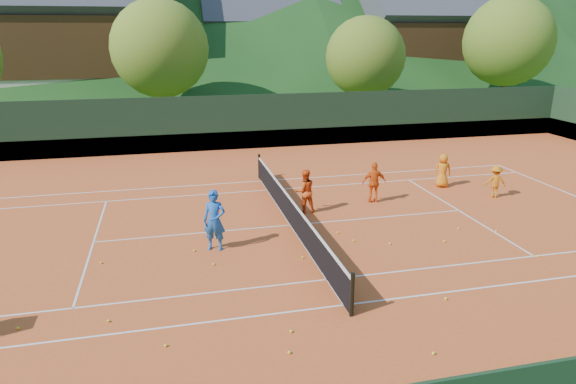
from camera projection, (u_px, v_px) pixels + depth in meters
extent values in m
plane|color=#2E4C18|center=(291.00, 226.00, 17.56)|extent=(400.00, 400.00, 0.00)
cube|color=#C64D20|center=(291.00, 225.00, 17.55)|extent=(40.00, 24.00, 0.02)
imported|color=blue|center=(214.00, 220.00, 15.35)|extent=(0.80, 0.66, 1.87)
imported|color=#FB5416|center=(305.00, 191.00, 18.57)|extent=(0.83, 0.67, 1.61)
imported|color=orange|center=(374.00, 182.00, 19.65)|extent=(0.97, 0.49, 1.59)
imported|color=orange|center=(443.00, 171.00, 21.59)|extent=(0.81, 0.65, 1.43)
imported|color=orange|center=(495.00, 181.00, 20.28)|extent=(0.95, 0.72, 1.29)
sphere|color=yellow|center=(108.00, 321.00, 11.73)|extent=(0.07, 0.07, 0.07)
sphere|color=yellow|center=(101.00, 263.00, 14.66)|extent=(0.07, 0.07, 0.07)
sphere|color=yellow|center=(289.00, 352.00, 10.59)|extent=(0.07, 0.07, 0.07)
sphere|color=yellow|center=(446.00, 299.00, 12.70)|extent=(0.07, 0.07, 0.07)
sphere|color=yellow|center=(303.00, 257.00, 14.99)|extent=(0.07, 0.07, 0.07)
sphere|color=yellow|center=(390.00, 244.00, 15.95)|extent=(0.07, 0.07, 0.07)
sphere|color=yellow|center=(539.00, 256.00, 15.09)|extent=(0.07, 0.07, 0.07)
sphere|color=yellow|center=(496.00, 231.00, 16.94)|extent=(0.07, 0.07, 0.07)
sphere|color=yellow|center=(354.00, 240.00, 16.19)|extent=(0.07, 0.07, 0.07)
sphere|color=yellow|center=(291.00, 331.00, 11.33)|extent=(0.07, 0.07, 0.07)
sphere|color=yellow|center=(444.00, 241.00, 16.12)|extent=(0.07, 0.07, 0.07)
sphere|color=yellow|center=(18.00, 328.00, 11.45)|extent=(0.07, 0.07, 0.07)
sphere|color=yellow|center=(338.00, 233.00, 16.82)|extent=(0.07, 0.07, 0.07)
sphere|color=yellow|center=(213.00, 264.00, 14.55)|extent=(0.07, 0.07, 0.07)
sphere|color=yellow|center=(194.00, 251.00, 15.46)|extent=(0.07, 0.07, 0.07)
sphere|color=yellow|center=(312.00, 254.00, 15.24)|extent=(0.07, 0.07, 0.07)
sphere|color=yellow|center=(433.00, 353.00, 10.56)|extent=(0.07, 0.07, 0.07)
sphere|color=yellow|center=(459.00, 229.00, 17.15)|extent=(0.07, 0.07, 0.07)
sphere|color=yellow|center=(166.00, 345.00, 10.82)|extent=(0.07, 0.07, 0.07)
cube|color=white|center=(344.00, 305.00, 12.47)|extent=(23.77, 0.06, 0.00)
cube|color=white|center=(262.00, 181.00, 22.64)|extent=(23.77, 0.06, 0.00)
cube|color=white|center=(327.00, 279.00, 13.74)|extent=(23.77, 0.06, 0.00)
cube|color=silver|center=(268.00, 190.00, 21.37)|extent=(23.77, 0.06, 0.00)
cube|color=silver|center=(94.00, 242.00, 16.14)|extent=(0.06, 8.23, 0.00)
cube|color=white|center=(459.00, 210.00, 18.96)|extent=(0.06, 8.23, 0.00)
cube|color=silver|center=(291.00, 225.00, 17.55)|extent=(12.80, 0.06, 0.00)
cube|color=white|center=(291.00, 225.00, 17.55)|extent=(0.06, 10.97, 0.00)
cube|color=black|center=(291.00, 213.00, 17.42)|extent=(0.03, 11.97, 0.90)
cube|color=white|center=(291.00, 200.00, 17.27)|extent=(0.05, 11.97, 0.06)
cylinder|color=black|center=(352.00, 295.00, 11.84)|extent=(0.10, 0.10, 1.10)
cylinder|color=black|center=(259.00, 166.00, 22.93)|extent=(0.10, 0.10, 1.10)
cube|color=black|center=(239.00, 122.00, 28.22)|extent=(40.00, 0.05, 3.00)
cube|color=#185423|center=(240.00, 140.00, 28.52)|extent=(40.40, 0.05, 1.00)
cube|color=beige|center=(89.00, 92.00, 42.73)|extent=(12.00, 9.00, 2.88)
cube|color=#37200F|center=(84.00, 46.00, 41.61)|extent=(12.24, 9.18, 4.48)
cube|color=#3C3C43|center=(80.00, 9.00, 40.75)|extent=(13.80, 9.93, 9.93)
cube|color=beige|center=(268.00, 84.00, 50.01)|extent=(11.00, 8.00, 2.52)
cube|color=#3C2010|center=(268.00, 50.00, 49.04)|extent=(11.22, 8.16, 3.92)
cube|color=#3D3C44|center=(268.00, 22.00, 48.26)|extent=(12.65, 8.82, 8.82)
cube|color=beige|center=(419.00, 84.00, 49.36)|extent=(10.00, 8.00, 2.70)
cube|color=#341D0E|center=(422.00, 47.00, 48.31)|extent=(10.20, 8.16, 4.20)
cube|color=#414149|center=(424.00, 17.00, 47.49)|extent=(11.50, 8.82, 8.82)
cylinder|color=#41291A|center=(164.00, 106.00, 34.78)|extent=(0.36, 0.36, 2.88)
sphere|color=#4B771F|center=(160.00, 48.00, 33.64)|extent=(6.40, 6.40, 6.40)
cylinder|color=#3D2918|center=(363.00, 104.00, 36.99)|extent=(0.36, 0.36, 2.52)
sphere|color=#446C1D|center=(365.00, 57.00, 35.99)|extent=(5.60, 5.60, 5.60)
cylinder|color=#3D2618|center=(501.00, 94.00, 40.48)|extent=(0.36, 0.36, 3.06)
sphere|color=#44701E|center=(508.00, 41.00, 39.26)|extent=(6.80, 6.80, 6.80)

